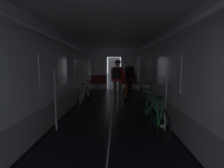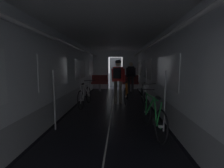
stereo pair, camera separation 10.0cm
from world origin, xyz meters
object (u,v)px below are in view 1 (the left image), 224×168
at_px(bicycle_silver, 144,97).
at_px(person_cyclist_aisle, 118,77).
at_px(bench_seat_far_right, 129,82).
at_px(bicycle_orange_in_aisle, 126,93).
at_px(bicycle_green, 154,116).
at_px(bicycle_white, 85,96).
at_px(bench_seat_far_left, 98,81).
at_px(person_standing_near_bench, 130,75).

distance_m(bicycle_silver, person_cyclist_aisle, 1.33).
xyz_separation_m(bench_seat_far_right, bicycle_orange_in_aisle, (-0.36, -2.99, -0.18)).
relative_size(bicycle_green, person_cyclist_aisle, 0.98).
xyz_separation_m(bench_seat_far_right, bicycle_white, (-1.92, -3.71, -0.18)).
xyz_separation_m(bench_seat_far_right, bicycle_silver, (0.24, -3.90, -0.19)).
bearing_deg(bicycle_silver, bicycle_white, 174.98).
xyz_separation_m(bench_seat_far_left, bicycle_orange_in_aisle, (1.44, -2.99, -0.18)).
bearing_deg(bench_seat_far_right, bicycle_orange_in_aisle, -96.86).
height_order(bicycle_green, person_standing_near_bench, person_standing_near_bench).
height_order(bicycle_white, bicycle_orange_in_aisle, bicycle_white).
distance_m(bicycle_white, person_standing_near_bench, 3.89).
distance_m(bicycle_silver, bicycle_green, 2.18).
relative_size(bench_seat_far_left, bicycle_orange_in_aisle, 0.58).
relative_size(bench_seat_far_right, bicycle_orange_in_aisle, 0.58).
xyz_separation_m(bench_seat_far_left, bicycle_white, (-0.12, -3.71, -0.18)).
xyz_separation_m(bicycle_white, bicycle_orange_in_aisle, (1.56, 0.72, 0.00)).
relative_size(bench_seat_far_left, bicycle_silver, 0.58).
height_order(bicycle_white, person_cyclist_aisle, person_cyclist_aisle).
bearing_deg(person_standing_near_bench, bicycle_green, -89.08).
height_order(person_cyclist_aisle, bicycle_orange_in_aisle, person_cyclist_aisle).
bearing_deg(person_cyclist_aisle, bench_seat_far_right, 77.80).
xyz_separation_m(bench_seat_far_left, bench_seat_far_right, (1.80, 0.00, 0.00)).
relative_size(bicycle_silver, bicycle_orange_in_aisle, 1.00).
height_order(bicycle_white, person_standing_near_bench, person_standing_near_bench).
bearing_deg(bench_seat_far_left, bicycle_silver, -62.39).
bearing_deg(person_cyclist_aisle, bicycle_white, -159.42).
bearing_deg(bench_seat_far_left, person_standing_near_bench, -11.79).
bearing_deg(bicycle_orange_in_aisle, bench_seat_far_left, 115.75).
bearing_deg(bicycle_green, bicycle_orange_in_aisle, 98.35).
distance_m(person_cyclist_aisle, bicycle_orange_in_aisle, 0.81).
xyz_separation_m(bench_seat_far_left, person_standing_near_bench, (1.80, -0.38, 0.41)).
height_order(bicycle_green, person_cyclist_aisle, person_cyclist_aisle).
relative_size(bicycle_white, person_standing_near_bench, 1.00).
bearing_deg(bench_seat_far_left, bench_seat_far_right, 0.00).
distance_m(bicycle_white, bicycle_orange_in_aisle, 1.72).
distance_m(bicycle_green, person_cyclist_aisle, 3.01).
distance_m(bench_seat_far_left, person_cyclist_aisle, 3.47).
height_order(bench_seat_far_right, bicycle_white, bench_seat_far_right).
xyz_separation_m(bicycle_green, person_standing_near_bench, (-0.09, 5.70, 0.59)).
xyz_separation_m(bench_seat_far_right, bicycle_green, (0.09, -6.07, -0.18)).
height_order(bench_seat_far_left, bench_seat_far_right, same).
distance_m(bicycle_silver, bicycle_white, 2.17).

